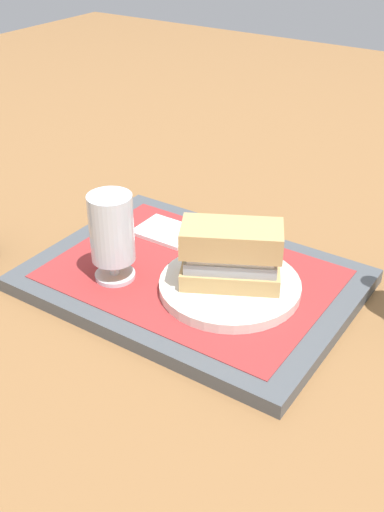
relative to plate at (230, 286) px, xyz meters
name	(u,v)px	position (x,y,z in m)	size (l,w,h in m)	color
ground_plane	(192,286)	(0.07, -0.01, -0.03)	(3.00, 3.00, 0.00)	olive
tray	(192,280)	(0.07, -0.01, -0.02)	(0.44, 0.32, 0.02)	#4C5156
placemat	(192,274)	(0.07, -0.01, -0.01)	(0.38, 0.27, 0.00)	#9E2D2D
plate	(230,286)	(0.00, 0.00, 0.00)	(0.19, 0.19, 0.01)	silver
sandwich	(228,254)	(0.00, 0.00, 0.05)	(0.14, 0.12, 0.08)	tan
beer_glass	(112,232)	(0.15, 0.06, 0.06)	(0.06, 0.06, 0.12)	silver
napkin_folded	(166,231)	(0.16, -0.08, 0.00)	(0.09, 0.07, 0.01)	white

